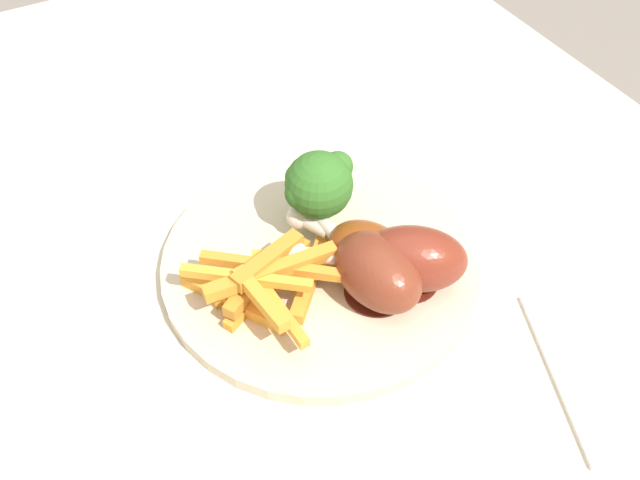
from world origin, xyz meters
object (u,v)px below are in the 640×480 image
chicken_drumstick_far (406,259)px  broccoli_floret_front (316,184)px  chicken_drumstick_extra (365,250)px  carrot_fries_pile (273,278)px  dinner_plate (320,262)px  dining_table (276,329)px  broccoli_floret_middle (312,182)px  chicken_drumstick_near (374,268)px

chicken_drumstick_far → broccoli_floret_front: bearing=19.2°
chicken_drumstick_extra → carrot_fries_pile: bearing=80.9°
broccoli_floret_front → dinner_plate: bearing=156.6°
carrot_fries_pile → chicken_drumstick_extra: size_ratio=1.30×
dining_table → chicken_drumstick_far: 0.18m
carrot_fries_pile → chicken_drumstick_far: chicken_drumstick_far is taller
dinner_plate → carrot_fries_pile: bearing=107.4°
broccoli_floret_front → chicken_drumstick_extra: size_ratio=0.64×
broccoli_floret_middle → broccoli_floret_front: bearing=175.1°
broccoli_floret_middle → chicken_drumstick_extra: bearing=-172.3°
carrot_fries_pile → chicken_drumstick_near: size_ratio=1.08×
dining_table → chicken_drumstick_near: bearing=-147.4°
chicken_drumstick_near → chicken_drumstick_far: chicken_drumstick_far is taller
dining_table → carrot_fries_pile: bearing=159.0°
carrot_fries_pile → dining_table: bearing=-21.0°
chicken_drumstick_near → chicken_drumstick_extra: chicken_drumstick_near is taller
chicken_drumstick_near → chicken_drumstick_far: (-0.00, -0.03, 0.00)m
dining_table → broccoli_floret_front: size_ratio=13.71×
carrot_fries_pile → chicken_drumstick_near: bearing=-115.6°
carrot_fries_pile → chicken_drumstick_near: (-0.03, -0.07, 0.01)m
dining_table → dinner_plate: dinner_plate is taller
dinner_plate → chicken_drumstick_near: size_ratio=1.82×
broccoli_floret_front → chicken_drumstick_far: 0.09m
dining_table → broccoli_floret_middle: (0.01, -0.05, 0.16)m
chicken_drumstick_extra → broccoli_floret_middle: bearing=7.7°
broccoli_floret_middle → carrot_fries_pile: 0.09m
dining_table → chicken_drumstick_near: 0.17m
broccoli_floret_middle → chicken_drumstick_near: 0.09m
dinner_plate → carrot_fries_pile: (-0.02, 0.05, 0.02)m
dinner_plate → broccoli_floret_middle: 0.06m
broccoli_floret_front → broccoli_floret_middle: broccoli_floret_front is taller
chicken_drumstick_near → broccoli_floret_front: bearing=3.3°
chicken_drumstick_near → chicken_drumstick_extra: 0.02m
broccoli_floret_middle → chicken_drumstick_extra: (-0.07, -0.01, -0.02)m
dinner_plate → broccoli_floret_front: size_ratio=3.45×
chicken_drumstick_near → chicken_drumstick_extra: size_ratio=1.20×
dinner_plate → broccoli_floret_front: (0.03, -0.01, 0.05)m
broccoli_floret_front → carrot_fries_pile: 0.08m
dining_table → chicken_drumstick_far: bearing=-137.7°
chicken_drumstick_near → dinner_plate: bearing=22.3°
dinner_plate → dining_table: bearing=44.7°
dining_table → dinner_plate: bearing=-135.3°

